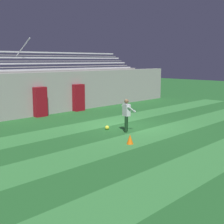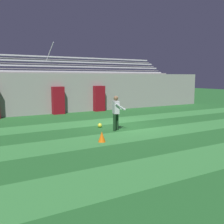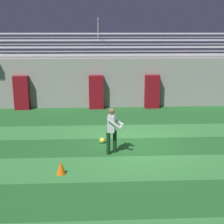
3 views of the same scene
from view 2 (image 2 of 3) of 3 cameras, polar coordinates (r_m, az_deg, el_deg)
name	(u,v)px [view 2 (image 2 of 3)]	position (r m, az deg, el deg)	size (l,w,h in m)	color
ground_plane	(124,126)	(13.91, 2.69, -2.97)	(80.00, 80.00, 0.00)	#236028
turf_stripe_near	(222,154)	(9.58, 22.79, -8.44)	(28.00, 1.91, 0.01)	#38843D
turf_stripe_mid	(150,133)	(12.18, 8.27, -4.55)	(28.00, 1.91, 0.01)	#38843D
turf_stripe_far	(109,121)	(15.30, -0.67, -1.97)	(28.00, 1.91, 0.01)	#38843D
back_wall	(76,93)	(19.49, -7.74, 4.16)	(24.00, 0.60, 2.80)	#999691
padding_pillar_gate_left	(58,100)	(18.45, -11.64, 2.48)	(0.81, 0.44, 1.90)	maroon
padding_pillar_gate_right	(99,99)	(19.69, -2.81, 2.94)	(0.81, 0.44, 1.90)	maroon
bleacher_stand	(67,90)	(21.33, -9.81, 4.68)	(18.00, 3.35, 5.03)	#999691
goalkeeper	(116,111)	(12.49, 0.92, 0.26)	(0.65, 0.66, 1.67)	#143319
soccer_ball	(100,125)	(13.36, -2.66, -2.93)	(0.22, 0.22, 0.22)	yellow
traffic_cone	(102,137)	(10.40, -2.23, -5.41)	(0.30, 0.30, 0.42)	orange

